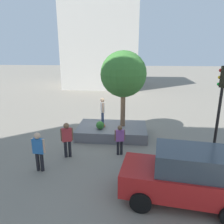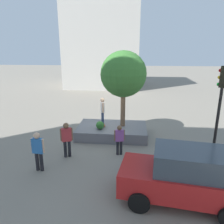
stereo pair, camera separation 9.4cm
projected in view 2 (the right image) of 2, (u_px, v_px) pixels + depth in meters
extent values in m
plane|color=gray|center=(109.00, 134.00, 13.44)|extent=(120.00, 120.00, 0.00)
cube|color=slate|center=(112.00, 131.00, 13.07)|extent=(4.13, 2.59, 0.60)
cylinder|color=brown|center=(123.00, 107.00, 12.74)|extent=(0.28, 0.28, 2.40)
sphere|color=#3D7A33|center=(123.00, 74.00, 12.20)|extent=(2.64, 2.64, 2.64)
sphere|color=#2D6628|center=(100.00, 125.00, 12.47)|extent=(0.47, 0.47, 0.47)
cube|color=brown|center=(103.00, 124.00, 13.16)|extent=(0.44, 0.83, 0.02)
sphere|color=beige|center=(105.00, 126.00, 12.94)|extent=(0.06, 0.06, 0.06)
sphere|color=beige|center=(102.00, 126.00, 12.91)|extent=(0.06, 0.06, 0.06)
sphere|color=beige|center=(103.00, 123.00, 13.42)|extent=(0.06, 0.06, 0.06)
sphere|color=beige|center=(101.00, 123.00, 13.39)|extent=(0.06, 0.06, 0.06)
cylinder|color=navy|center=(102.00, 118.00, 13.13)|extent=(0.14, 0.14, 0.78)
cylinder|color=navy|center=(103.00, 118.00, 12.96)|extent=(0.14, 0.14, 0.78)
cube|color=silver|center=(102.00, 107.00, 12.85)|extent=(0.29, 0.47, 0.61)
cylinder|color=#D8AD8C|center=(102.00, 106.00, 13.07)|extent=(0.09, 0.09, 0.58)
cylinder|color=#D8AD8C|center=(103.00, 108.00, 12.63)|extent=(0.09, 0.09, 0.58)
sphere|color=#D8AD8C|center=(102.00, 100.00, 12.73)|extent=(0.25, 0.25, 0.25)
cube|color=#B21E1E|center=(182.00, 181.00, 7.28)|extent=(4.38, 2.30, 0.84)
cube|color=#38424C|center=(191.00, 161.00, 7.01)|extent=(2.53, 1.85, 0.75)
cylinder|color=black|center=(139.00, 203.00, 6.87)|extent=(0.73, 0.30, 0.71)
cylinder|color=black|center=(144.00, 173.00, 8.51)|extent=(0.73, 0.30, 0.71)
cylinder|color=black|center=(217.00, 182.00, 7.92)|extent=(0.73, 0.30, 0.71)
cylinder|color=black|center=(216.00, 129.00, 9.17)|extent=(0.12, 0.12, 3.60)
cube|color=black|center=(224.00, 77.00, 8.55)|extent=(0.35, 0.36, 0.85)
sphere|color=red|center=(220.00, 70.00, 8.57)|extent=(0.14, 0.14, 0.14)
sphere|color=gold|center=(219.00, 77.00, 8.65)|extent=(0.14, 0.14, 0.14)
sphere|color=green|center=(218.00, 84.00, 8.73)|extent=(0.14, 0.14, 0.14)
cylinder|color=black|center=(42.00, 162.00, 9.24)|extent=(0.15, 0.15, 0.84)
cylinder|color=black|center=(37.00, 161.00, 9.27)|extent=(0.15, 0.15, 0.84)
cube|color=#2D6BB2|center=(38.00, 146.00, 9.05)|extent=(0.49, 0.24, 0.66)
cylinder|color=#D8AD8C|center=(43.00, 146.00, 9.00)|extent=(0.10, 0.10, 0.62)
cylinder|color=#D8AD8C|center=(32.00, 145.00, 9.09)|extent=(0.10, 0.10, 0.62)
sphere|color=#D8AD8C|center=(37.00, 136.00, 8.92)|extent=(0.27, 0.27, 0.27)
cylinder|color=black|center=(65.00, 149.00, 10.44)|extent=(0.15, 0.15, 0.83)
cylinder|color=black|center=(69.00, 149.00, 10.48)|extent=(0.15, 0.15, 0.83)
cube|color=#B23338|center=(66.00, 135.00, 10.26)|extent=(0.51, 0.34, 0.65)
cylinder|color=brown|center=(61.00, 135.00, 10.20)|extent=(0.10, 0.10, 0.61)
cylinder|color=brown|center=(72.00, 134.00, 10.31)|extent=(0.10, 0.10, 0.61)
sphere|color=brown|center=(66.00, 126.00, 10.13)|extent=(0.27, 0.27, 0.27)
cylinder|color=black|center=(121.00, 148.00, 10.69)|extent=(0.13, 0.13, 0.73)
cylinder|color=black|center=(118.00, 148.00, 10.67)|extent=(0.13, 0.13, 0.73)
cube|color=#8C4C99|center=(119.00, 136.00, 10.50)|extent=(0.44, 0.26, 0.57)
cylinder|color=brown|center=(124.00, 135.00, 10.52)|extent=(0.09, 0.09, 0.54)
cylinder|color=brown|center=(115.00, 135.00, 10.47)|extent=(0.09, 0.09, 0.54)
sphere|color=brown|center=(120.00, 128.00, 10.39)|extent=(0.24, 0.24, 0.24)
cube|color=beige|center=(103.00, 37.00, 29.48)|extent=(9.74, 8.17, 13.41)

